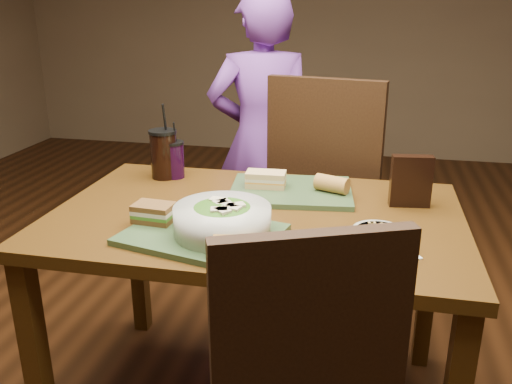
% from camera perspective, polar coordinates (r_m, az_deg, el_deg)
% --- Properties ---
extents(dining_table, '(1.30, 0.85, 0.75)m').
position_cam_1_polar(dining_table, '(1.77, 0.00, -4.90)').
color(dining_table, '#492C0E').
rests_on(dining_table, ground).
extents(chair_far, '(0.56, 0.57, 1.11)m').
position_cam_1_polar(chair_far, '(2.40, 7.17, 0.47)').
color(chair_far, black).
rests_on(chair_far, ground).
extents(diner, '(0.61, 0.50, 1.46)m').
position_cam_1_polar(diner, '(2.71, 0.58, 5.36)').
color(diner, '#6D348F').
rests_on(diner, ground).
extents(tray_near, '(0.48, 0.41, 0.02)m').
position_cam_1_polar(tray_near, '(1.56, -5.69, -4.47)').
color(tray_near, '#324828').
rests_on(tray_near, dining_table).
extents(tray_far, '(0.45, 0.36, 0.02)m').
position_cam_1_polar(tray_far, '(1.91, 3.70, 0.11)').
color(tray_far, '#324828').
rests_on(tray_far, dining_table).
extents(salad_bowl, '(0.27, 0.27, 0.09)m').
position_cam_1_polar(salad_bowl, '(1.52, -3.56, -2.76)').
color(salad_bowl, silver).
rests_on(salad_bowl, tray_near).
extents(soup_bowl, '(0.23, 0.23, 0.07)m').
position_cam_1_polar(soup_bowl, '(1.51, 12.73, -4.84)').
color(soup_bowl, white).
rests_on(soup_bowl, dining_table).
extents(sandwich_near, '(0.12, 0.09, 0.06)m').
position_cam_1_polar(sandwich_near, '(1.64, -10.71, -2.15)').
color(sandwich_near, '#593819').
rests_on(sandwich_near, tray_near).
extents(sandwich_far, '(0.14, 0.08, 0.06)m').
position_cam_1_polar(sandwich_far, '(1.91, 1.04, 1.35)').
color(sandwich_far, tan).
rests_on(sandwich_far, tray_far).
extents(baguette_near, '(0.13, 0.08, 0.06)m').
position_cam_1_polar(baguette_near, '(1.39, -2.08, -5.71)').
color(baguette_near, '#AD7533').
rests_on(baguette_near, tray_near).
extents(baguette_far, '(0.13, 0.09, 0.06)m').
position_cam_1_polar(baguette_far, '(1.88, 7.99, 0.85)').
color(baguette_far, '#AD7533').
rests_on(baguette_far, tray_far).
extents(cup_cola, '(0.11, 0.11, 0.28)m').
position_cam_1_polar(cup_cola, '(2.08, -9.69, 4.00)').
color(cup_cola, black).
rests_on(cup_cola, dining_table).
extents(cup_berry, '(0.08, 0.08, 0.22)m').
position_cam_1_polar(cup_berry, '(2.08, -8.62, 3.42)').
color(cup_berry, black).
rests_on(cup_berry, dining_table).
extents(chip_bag, '(0.14, 0.06, 0.17)m').
position_cam_1_polar(chip_bag, '(1.83, 15.99, 1.10)').
color(chip_bag, black).
rests_on(chip_bag, dining_table).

